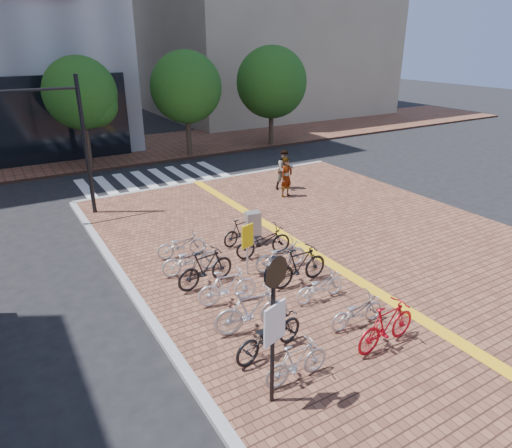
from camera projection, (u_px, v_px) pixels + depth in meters
ground at (308, 306)px, 12.65m from camera, size 120.00×120.00×0.00m
kerb_north at (214, 180)px, 23.57m from camera, size 14.00×0.25×0.15m
far_sidewalk at (111, 152)px, 29.29m from camera, size 70.00×8.00×0.15m
building_beige at (261, 14)px, 43.20m from camera, size 20.00×18.00×18.00m
crosswalk at (155, 179)px, 24.00m from camera, size 7.50×4.00×0.01m
street_trees at (203, 88)px, 27.35m from camera, size 16.20×4.60×6.35m
bike_0 at (297, 362)px, 9.53m from camera, size 1.58×0.45×0.95m
bike_1 at (269, 334)px, 10.35m from camera, size 2.04×1.02×1.03m
bike_2 at (252, 310)px, 11.13m from camera, size 2.01×0.87×1.17m
bike_3 at (227, 287)px, 12.34m from camera, size 1.73×0.74×1.01m
bike_4 at (206, 268)px, 13.22m from camera, size 1.93×0.80×1.13m
bike_5 at (190, 259)px, 13.96m from camera, size 1.85×0.75×0.95m
bike_6 at (181, 245)px, 15.02m from camera, size 1.69×0.78×0.86m
bike_7 at (387, 325)px, 10.58m from camera, size 1.92×0.68×1.13m
bike_8 at (357, 311)px, 11.39m from camera, size 1.62×0.63×0.84m
bike_9 at (320, 286)px, 12.54m from camera, size 1.60×0.57×0.84m
bike_10 at (299, 266)px, 13.30m from camera, size 1.97×0.61×1.17m
bike_11 at (281, 255)px, 14.20m from camera, size 1.82×0.70×0.94m
bike_12 at (263, 241)px, 15.06m from camera, size 2.02×0.90×1.03m
bike_13 at (242, 231)px, 15.96m from camera, size 1.64×0.74×0.95m
pedestrian_a at (286, 177)px, 20.60m from camera, size 0.74×0.57×1.81m
pedestrian_b at (285, 170)px, 21.64m from camera, size 0.99×0.81×1.89m
utility_box at (253, 227)px, 16.05m from camera, size 0.57×0.45×1.13m
yellow_sign at (248, 240)px, 13.59m from camera, size 0.44×0.16×1.66m
notice_sign at (274, 315)px, 8.35m from camera, size 0.58×0.23×3.24m
traffic_light_pole at (46, 123)px, 17.00m from camera, size 2.96×1.14×5.51m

